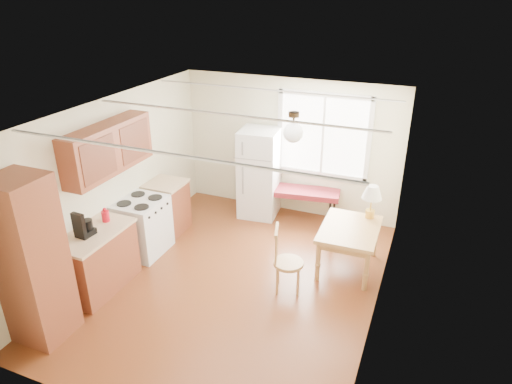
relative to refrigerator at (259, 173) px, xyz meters
The scene contains 11 objects.
room_shell 2.21m from the refrigerator, 77.96° to the right, with size 4.60×5.60×2.62m.
kitchen_run 3.03m from the refrigerator, 114.65° to the right, with size 0.65×3.40×2.20m.
window_unit 1.33m from the refrigerator, 18.61° to the left, with size 1.64×0.05×1.51m.
pendant_light 2.51m from the refrigerator, 56.18° to the right, with size 0.26×0.26×0.40m.
refrigerator is the anchor object (origin of this frame).
bench 0.88m from the refrigerator, ahead, with size 1.33×0.65×0.59m.
dining_table 2.23m from the refrigerator, 31.24° to the right, with size 0.85×1.12×0.69m.
chair 2.35m from the refrigerator, 60.48° to the right, with size 0.46×0.45×0.96m.
table_lamp 2.24m from the refrigerator, 18.65° to the right, with size 0.30×0.30×0.53m.
coffee_maker 3.34m from the refrigerator, 112.34° to the right, with size 0.20×0.25×0.37m.
kettle 2.94m from the refrigerator, 115.82° to the right, with size 0.11×0.11×0.21m.
Camera 1 is at (2.37, -4.99, 3.99)m, focal length 32.00 mm.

